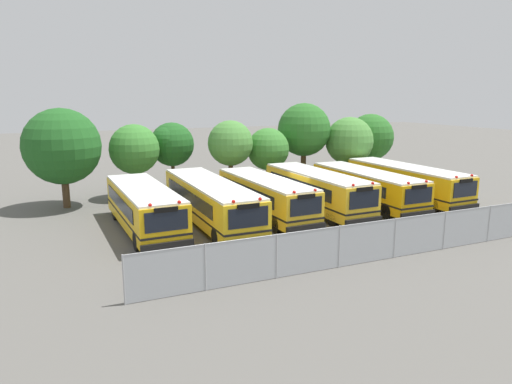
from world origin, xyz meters
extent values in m
plane|color=#595651|center=(0.00, 0.00, 0.00)|extent=(160.00, 160.00, 0.00)
cube|color=yellow|center=(-9.41, -0.08, 1.36)|extent=(2.79, 9.75, 2.02)
cube|color=white|center=(-9.41, -0.08, 2.43)|extent=(2.73, 9.56, 0.12)
cube|color=black|center=(-9.27, -4.99, 0.53)|extent=(2.57, 0.23, 0.36)
cube|color=black|center=(-9.27, -4.94, 1.72)|extent=(2.06, 0.12, 0.97)
cube|color=black|center=(-8.14, 0.26, 1.68)|extent=(0.25, 7.55, 0.73)
cube|color=black|center=(-10.70, 0.18, 1.68)|extent=(0.25, 7.55, 0.73)
cube|color=black|center=(-9.41, -0.08, 0.96)|extent=(2.82, 9.85, 0.10)
sphere|color=red|center=(-8.59, -4.75, 2.53)|extent=(0.18, 0.18, 0.18)
sphere|color=red|center=(-9.97, -4.79, 2.53)|extent=(0.18, 0.18, 0.18)
cube|color=black|center=(-9.27, -4.95, 2.27)|extent=(1.13, 0.11, 0.24)
cylinder|color=black|center=(-8.20, -3.49, 0.50)|extent=(0.31, 1.01, 1.00)
cylinder|color=black|center=(-10.43, -3.55, 0.50)|extent=(0.31, 1.01, 1.00)
cylinder|color=black|center=(-8.38, 2.99, 0.50)|extent=(0.31, 1.01, 1.00)
cylinder|color=black|center=(-10.62, 2.93, 0.50)|extent=(0.31, 1.01, 1.00)
cube|color=yellow|center=(-5.56, -0.24, 1.38)|extent=(2.52, 11.46, 2.05)
cube|color=white|center=(-5.56, -0.24, 2.46)|extent=(2.47, 11.23, 0.12)
cube|color=black|center=(-5.56, -6.03, 0.53)|extent=(2.57, 0.16, 0.36)
cube|color=black|center=(-5.56, -5.98, 1.74)|extent=(2.07, 0.06, 0.98)
cube|color=black|center=(-4.28, 0.07, 1.70)|extent=(0.04, 8.94, 0.74)
cube|color=black|center=(-6.84, 0.06, 1.70)|extent=(0.04, 8.94, 0.74)
cube|color=black|center=(-5.56, -0.24, 0.97)|extent=(2.55, 11.57, 0.10)
sphere|color=red|center=(-4.86, -5.81, 2.56)|extent=(0.18, 0.18, 0.18)
sphere|color=red|center=(-6.25, -5.81, 2.56)|extent=(0.18, 0.18, 0.18)
cube|color=black|center=(-5.56, -5.99, 2.30)|extent=(1.13, 0.08, 0.24)
cylinder|color=black|center=(-4.44, -4.56, 0.50)|extent=(0.28, 1.00, 1.00)
cylinder|color=black|center=(-6.68, -4.56, 0.50)|extent=(0.28, 1.00, 1.00)
cylinder|color=black|center=(-4.44, 3.69, 0.50)|extent=(0.28, 1.00, 1.00)
cylinder|color=black|center=(-6.68, 3.69, 0.50)|extent=(0.28, 1.00, 1.00)
cube|color=yellow|center=(-1.93, -0.15, 1.34)|extent=(2.64, 9.67, 1.99)
cube|color=white|center=(-1.93, -0.15, 2.40)|extent=(2.58, 9.47, 0.12)
cube|color=black|center=(-1.79, -5.02, 0.53)|extent=(2.42, 0.23, 0.36)
cube|color=black|center=(-1.79, -4.97, 1.70)|extent=(1.94, 0.11, 0.96)
cube|color=black|center=(-0.73, 0.19, 1.66)|extent=(0.25, 7.49, 0.72)
cube|color=black|center=(-3.14, 0.12, 1.66)|extent=(0.25, 7.49, 0.72)
cube|color=black|center=(-1.93, -0.15, 0.95)|extent=(2.66, 9.76, 0.10)
sphere|color=red|center=(-1.14, -4.78, 2.50)|extent=(0.18, 0.18, 0.18)
sphere|color=red|center=(-2.44, -4.82, 2.50)|extent=(0.18, 0.18, 0.18)
cube|color=black|center=(-1.79, -4.98, 2.24)|extent=(1.07, 0.11, 0.24)
cylinder|color=black|center=(-0.79, -3.52, 0.50)|extent=(0.31, 1.01, 1.00)
cylinder|color=black|center=(-2.87, -3.58, 0.50)|extent=(0.31, 1.01, 1.00)
cylinder|color=black|center=(-0.97, 2.88, 0.50)|extent=(0.31, 1.01, 1.00)
cylinder|color=black|center=(-3.05, 2.82, 0.50)|extent=(0.31, 1.01, 1.00)
cube|color=yellow|center=(1.77, -0.18, 1.40)|extent=(2.61, 9.88, 2.11)
cube|color=white|center=(1.77, -0.18, 2.52)|extent=(2.56, 9.68, 0.12)
cube|color=black|center=(1.86, -5.17, 0.53)|extent=(2.49, 0.20, 0.36)
cube|color=black|center=(1.86, -5.12, 1.78)|extent=(2.00, 0.09, 1.01)
cube|color=black|center=(3.01, 0.14, 1.74)|extent=(0.17, 7.68, 0.76)
cube|color=black|center=(0.53, 0.10, 1.74)|extent=(0.17, 7.68, 0.76)
cube|color=black|center=(1.77, -0.18, 0.98)|extent=(2.63, 9.98, 0.10)
sphere|color=red|center=(2.52, -4.94, 2.62)|extent=(0.18, 0.18, 0.18)
sphere|color=red|center=(1.18, -4.96, 2.62)|extent=(0.18, 0.18, 0.18)
cube|color=black|center=(1.86, -5.13, 2.36)|extent=(1.10, 0.10, 0.24)
cylinder|color=black|center=(2.91, -3.68, 0.50)|extent=(0.30, 1.00, 1.00)
cylinder|color=black|center=(0.75, -3.72, 0.50)|extent=(0.30, 1.00, 1.00)
cylinder|color=black|center=(2.80, 2.96, 0.50)|extent=(0.30, 1.00, 1.00)
cylinder|color=black|center=(0.64, 2.92, 0.50)|extent=(0.30, 1.00, 1.00)
cube|color=#EAA80C|center=(5.74, -0.18, 1.32)|extent=(2.50, 9.97, 1.94)
cube|color=white|center=(5.74, -0.18, 2.35)|extent=(2.45, 9.77, 0.12)
cube|color=black|center=(5.73, -5.23, 0.53)|extent=(2.53, 0.17, 0.36)
cube|color=black|center=(5.73, -5.18, 1.67)|extent=(2.03, 0.06, 0.93)
cube|color=black|center=(7.00, 0.12, 1.63)|extent=(0.06, 7.77, 0.70)
cube|color=black|center=(4.49, 0.12, 1.63)|extent=(0.06, 7.77, 0.70)
cube|color=black|center=(5.74, -0.18, 0.93)|extent=(2.52, 10.07, 0.10)
sphere|color=red|center=(6.42, -5.01, 2.45)|extent=(0.18, 0.18, 0.18)
sphere|color=red|center=(5.05, -5.01, 2.45)|extent=(0.18, 0.18, 0.18)
cube|color=black|center=(5.73, -5.19, 2.19)|extent=(1.11, 0.08, 0.24)
cylinder|color=black|center=(6.84, -3.76, 0.50)|extent=(0.28, 1.00, 1.00)
cylinder|color=black|center=(4.64, -3.76, 0.50)|extent=(0.28, 1.00, 1.00)
cylinder|color=black|center=(6.85, 3.00, 0.50)|extent=(0.28, 1.00, 1.00)
cylinder|color=black|center=(4.65, 3.00, 0.50)|extent=(0.28, 1.00, 1.00)
cube|color=yellow|center=(9.46, 0.14, 1.36)|extent=(2.70, 10.52, 2.01)
cube|color=white|center=(9.46, 0.14, 2.42)|extent=(2.65, 10.31, 0.12)
cube|color=black|center=(9.58, -5.16, 0.53)|extent=(2.51, 0.22, 0.36)
cube|color=black|center=(9.58, -5.11, 1.72)|extent=(2.02, 0.11, 0.97)
cube|color=black|center=(10.70, 0.47, 1.68)|extent=(0.23, 8.16, 0.72)
cube|color=black|center=(8.20, 0.41, 1.68)|extent=(0.23, 8.16, 0.72)
cube|color=black|center=(9.46, 0.14, 0.95)|extent=(2.73, 10.63, 0.10)
sphere|color=red|center=(10.25, -4.92, 2.52)|extent=(0.18, 0.18, 0.18)
sphere|color=red|center=(8.90, -4.95, 2.52)|extent=(0.18, 0.18, 0.18)
cube|color=black|center=(9.58, -5.12, 2.26)|extent=(1.11, 0.11, 0.24)
cylinder|color=black|center=(10.64, -3.66, 0.50)|extent=(0.30, 1.01, 1.00)
cylinder|color=black|center=(8.46, -3.71, 0.50)|extent=(0.30, 1.01, 1.00)
cylinder|color=black|center=(10.47, 3.60, 0.50)|extent=(0.30, 1.01, 1.00)
cylinder|color=black|center=(8.29, 3.55, 0.50)|extent=(0.30, 1.01, 1.00)
cylinder|color=#4C3823|center=(-13.20, 7.57, 1.13)|extent=(0.48, 0.48, 2.27)
sphere|color=#1E561E|center=(-13.20, 7.57, 4.16)|extent=(5.06, 5.06, 5.06)
sphere|color=#1E561E|center=(-13.29, 7.36, 4.53)|extent=(3.55, 3.55, 3.55)
cylinder|color=#4C3823|center=(-8.32, 8.73, 1.13)|extent=(0.30, 0.30, 2.27)
sphere|color=#387A2D|center=(-8.32, 8.73, 3.63)|extent=(3.64, 3.64, 3.64)
sphere|color=#387A2D|center=(-8.45, 8.55, 3.99)|extent=(2.63, 2.63, 2.63)
cylinder|color=#4C3823|center=(-5.19, 10.05, 1.22)|extent=(0.29, 0.29, 2.45)
sphere|color=#1E561E|center=(-5.19, 10.05, 3.73)|extent=(3.42, 3.42, 3.42)
sphere|color=#1E561E|center=(-5.66, 9.67, 4.01)|extent=(2.33, 2.33, 2.33)
cylinder|color=#4C3823|center=(-1.23, 7.64, 1.29)|extent=(0.35, 0.35, 2.58)
sphere|color=#478438|center=(-1.23, 7.64, 3.88)|extent=(3.48, 3.48, 3.48)
sphere|color=#478438|center=(-1.57, 7.45, 3.79)|extent=(2.04, 2.04, 2.04)
cylinder|color=#4C3823|center=(1.98, 7.64, 1.01)|extent=(0.35, 0.35, 2.01)
sphere|color=#387A2D|center=(1.98, 7.64, 3.27)|extent=(3.37, 3.37, 3.37)
sphere|color=#387A2D|center=(2.32, 7.80, 3.32)|extent=(2.44, 2.44, 2.44)
cylinder|color=#4C3823|center=(5.88, 8.75, 1.48)|extent=(0.46, 0.46, 2.95)
sphere|color=#286623|center=(5.88, 8.75, 4.63)|extent=(4.47, 4.47, 4.47)
sphere|color=#286623|center=(6.37, 8.90, 4.56)|extent=(2.96, 2.96, 2.96)
cylinder|color=#4C3823|center=(9.57, 7.37, 1.06)|extent=(0.42, 0.42, 2.11)
sphere|color=#478438|center=(9.57, 7.37, 3.65)|extent=(4.09, 4.09, 4.09)
sphere|color=#478438|center=(9.80, 7.35, 4.11)|extent=(2.39, 2.39, 2.39)
cylinder|color=#4C3823|center=(12.74, 8.67, 1.08)|extent=(0.41, 0.41, 2.17)
sphere|color=#286623|center=(12.74, 8.67, 3.75)|extent=(4.21, 4.21, 4.21)
sphere|color=#286623|center=(12.68, 8.46, 3.88)|extent=(2.68, 2.68, 2.68)
cylinder|color=#9EA0A3|center=(-11.94, -9.48, 0.96)|extent=(0.07, 0.07, 1.93)
cylinder|color=#9EA0A3|center=(-8.87, -9.48, 0.96)|extent=(0.07, 0.07, 1.93)
cylinder|color=#9EA0A3|center=(-5.79, -9.48, 0.96)|extent=(0.07, 0.07, 1.93)
cylinder|color=#9EA0A3|center=(-2.72, -9.48, 0.96)|extent=(0.07, 0.07, 1.93)
cylinder|color=#9EA0A3|center=(0.36, -9.48, 0.96)|extent=(0.07, 0.07, 1.93)
cylinder|color=#9EA0A3|center=(3.43, -9.48, 0.96)|extent=(0.07, 0.07, 1.93)
cylinder|color=#9EA0A3|center=(6.51, -9.48, 0.96)|extent=(0.07, 0.07, 1.93)
cube|color=#ADB2B7|center=(0.36, -9.48, 0.96)|extent=(24.59, 0.02, 1.89)
cylinder|color=#9EA0A3|center=(0.36, -9.48, 1.90)|extent=(24.59, 0.04, 0.04)
camera|label=1|loc=(-14.01, -25.81, 7.48)|focal=32.67mm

